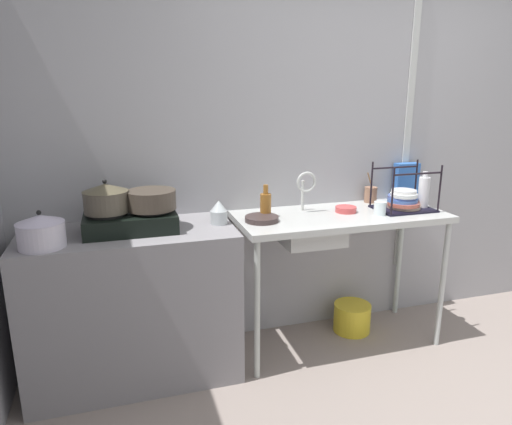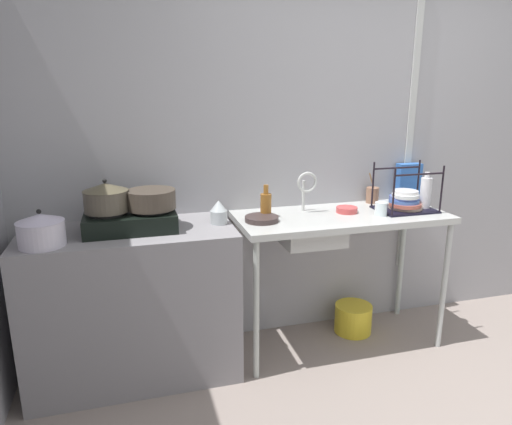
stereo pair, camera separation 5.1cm
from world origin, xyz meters
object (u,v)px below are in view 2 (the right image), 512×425
Objects in this scene: pot_on_right_burner at (151,199)px; bottle_by_rack at (425,193)px; bottle_by_sink at (266,205)px; pot_beside_stove at (41,230)px; faucet at (306,185)px; small_bowl_on_drainboard at (347,210)px; cup_by_rack at (381,209)px; frying_pan at (262,219)px; utensil_jar at (372,195)px; stove at (131,221)px; pot_on_left_burner at (106,197)px; bucket_on_floor at (353,318)px; dish_rack at (405,201)px; sink_basin at (310,231)px; cereal_box at (408,182)px; percolator at (219,212)px.

pot_on_right_burner is 1.09× the size of bottle_by_rack.
bottle_by_sink is 1.07m from bottle_by_rack.
faucet is at bearing 9.67° from pot_beside_stove.
cup_by_rack is at bearing -36.78° from small_bowl_on_drainboard.
frying_pan is at bearing -159.12° from faucet.
utensil_jar is (2.08, 0.38, -0.03)m from pot_beside_stove.
stove is 2.05× the size of pot_on_left_burner.
pot_on_left_burner is 0.37m from pot_beside_stove.
dish_rack is at bearing -23.52° from bucket_on_floor.
dish_rack is at bearing -11.65° from faucet.
sink_basin is at bearing 172.01° from cup_by_rack.
small_bowl_on_drainboard is (1.47, 0.03, -0.18)m from pot_on_left_burner.
small_bowl_on_drainboard is at bearing -17.19° from faucet.
sink_basin is (0.95, -0.04, -0.25)m from pot_on_right_burner.
dish_rack is 2.66× the size of small_bowl_on_drainboard.
pot_on_left_burner is 2.06m from cereal_box.
pot_on_left_burner is 0.94m from bottle_by_sink.
sink_basin is (1.51, 0.12, -0.17)m from pot_beside_stove.
percolator is at bearing -178.04° from small_bowl_on_drainboard.
percolator is 0.66× the size of utensil_jar.
pot_on_left_burner is 0.94× the size of bucket_on_floor.
cereal_box is 1.01× the size of bucket_on_floor.
cup_by_rack is (0.42, -0.21, -0.14)m from faucet.
pot_on_left_burner is at bearing -172.80° from utensil_jar.
pot_beside_stove is at bearing -170.29° from bottle_by_sink.
percolator is 0.53× the size of cereal_box.
frying_pan is at bearing 179.11° from bottle_by_rack.
pot_beside_stove is 1.21m from frying_pan.
pot_on_left_burner is 0.98× the size of bottle_by_rack.
pot_on_left_burner reaches higher than frying_pan.
pot_on_right_burner is at bearing 0.00° from stove.
small_bowl_on_drainboard is at bearing -154.21° from bucket_on_floor.
faucet reaches higher than frying_pan.
pot_on_right_burner is 0.70m from bottle_by_sink.
stove reaches higher than frying_pan.
utensil_jar is at bearing 7.20° from pot_on_left_burner.
bottle_by_sink is (0.93, 0.06, -0.12)m from pot_on_left_burner.
small_bowl_on_drainboard is (1.35, 0.03, -0.04)m from stove.
pot_on_right_burner is (0.12, 0.00, 0.12)m from stove.
pot_beside_stove is 1.56m from faucet.
stove is at bearing 19.54° from pot_beside_stove.
small_bowl_on_drainboard is at bearing 4.80° from frying_pan.
frying_pan is (0.88, -0.02, -0.18)m from pot_on_left_burner.
dish_rack reaches higher than bottle_by_rack.
bottle_by_rack is (2.32, 0.12, 0.03)m from pot_beside_stove.
pot_on_right_burner is 1.67m from bucket_on_floor.
stove is 1.84× the size of pot_on_right_burner.
utensil_jar is at bearing 10.30° from pot_beside_stove.
stove is 1.08m from sink_basin.
bottle_by_sink is (-0.26, 0.10, 0.16)m from sink_basin.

